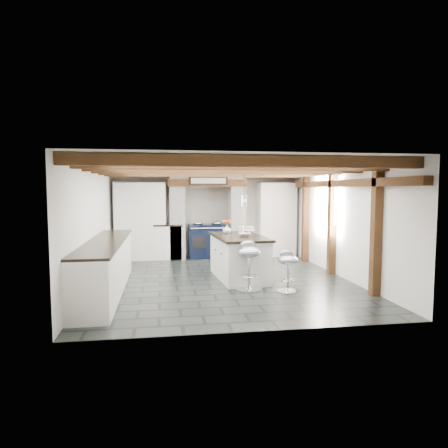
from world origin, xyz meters
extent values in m
plane|color=black|center=(0.00, 0.00, 0.00)|extent=(6.00, 6.00, 0.00)
plane|color=silver|center=(0.00, 3.00, 1.15)|extent=(5.00, 0.00, 5.00)
plane|color=silver|center=(-2.50, 0.00, 1.15)|extent=(0.00, 6.00, 6.00)
plane|color=silver|center=(2.50, 0.00, 1.15)|extent=(0.00, 6.00, 6.00)
plane|color=white|center=(0.00, 0.00, 2.30)|extent=(6.00, 6.00, 0.00)
cube|color=white|center=(-0.80, 2.70, 0.95)|extent=(0.40, 0.60, 1.90)
cube|color=white|center=(0.80, 2.70, 0.95)|extent=(0.40, 0.60, 1.90)
cube|color=#4F2F16|center=(0.00, 2.70, 1.99)|extent=(2.10, 0.65, 0.18)
cube|color=white|center=(0.00, 2.70, 2.15)|extent=(2.00, 0.60, 0.31)
cube|color=black|center=(0.00, 2.38, 2.05)|extent=(1.00, 0.03, 0.22)
cube|color=silver|center=(0.00, 2.36, 2.05)|extent=(0.90, 0.01, 0.14)
cube|color=white|center=(-1.75, 2.70, 1.00)|extent=(1.30, 0.58, 2.00)
cube|color=white|center=(1.90, 2.70, 1.00)|extent=(1.00, 0.58, 2.00)
cube|color=white|center=(-2.20, -0.60, 0.44)|extent=(0.60, 3.80, 0.88)
cube|color=black|center=(-2.20, -0.60, 0.90)|extent=(0.64, 3.80, 0.04)
cube|color=white|center=(-1.05, 2.70, 0.44)|extent=(0.70, 0.60, 0.88)
cube|color=black|center=(-1.05, 2.70, 0.90)|extent=(0.74, 0.64, 0.04)
cube|color=#4F2F16|center=(2.42, 0.00, 1.95)|extent=(0.15, 5.80, 0.14)
plane|color=white|center=(2.48, 0.60, 1.55)|extent=(0.00, 0.90, 0.90)
cube|color=#4F2F16|center=(0.00, -2.60, 2.21)|extent=(5.00, 0.16, 0.16)
cube|color=#4F2F16|center=(0.00, -1.73, 2.21)|extent=(5.00, 0.16, 0.16)
cube|color=#4F2F16|center=(0.00, -0.87, 2.21)|extent=(5.00, 0.16, 0.16)
cube|color=#4F2F16|center=(0.00, 0.00, 2.21)|extent=(5.00, 0.16, 0.16)
cube|color=#4F2F16|center=(0.00, 0.87, 2.21)|extent=(5.00, 0.16, 0.16)
cube|color=#4F2F16|center=(0.00, 1.73, 2.21)|extent=(5.00, 0.16, 0.16)
cube|color=#4F2F16|center=(0.00, 2.60, 2.21)|extent=(5.00, 0.16, 0.16)
cube|color=#4F2F16|center=(2.42, -1.60, 1.15)|extent=(0.15, 0.15, 2.30)
cube|color=#4F2F16|center=(2.42, 0.20, 1.15)|extent=(0.15, 0.15, 2.30)
cube|color=#4F2F16|center=(2.42, 1.80, 1.15)|extent=(0.15, 0.15, 2.30)
cylinder|color=black|center=(0.45, -0.05, 1.93)|extent=(0.01, 0.01, 0.56)
cylinder|color=white|center=(0.45, -0.05, 1.60)|extent=(0.09, 0.09, 0.22)
cylinder|color=black|center=(0.50, 0.25, 1.93)|extent=(0.01, 0.01, 0.56)
cylinder|color=white|center=(0.50, 0.25, 1.60)|extent=(0.09, 0.09, 0.22)
cylinder|color=black|center=(0.55, 0.55, 1.93)|extent=(0.01, 0.01, 0.56)
cylinder|color=white|center=(0.55, 0.55, 1.60)|extent=(0.09, 0.09, 0.22)
cube|color=black|center=(0.00, 2.68, 0.45)|extent=(1.00, 0.60, 0.90)
ellipsoid|color=silver|center=(-0.25, 2.68, 0.93)|extent=(0.28, 0.28, 0.11)
ellipsoid|color=silver|center=(0.25, 2.68, 0.93)|extent=(0.28, 0.28, 0.11)
cylinder|color=silver|center=(0.00, 2.36, 0.82)|extent=(0.95, 0.03, 0.03)
cube|color=black|center=(-0.25, 2.38, 0.45)|extent=(0.35, 0.02, 0.30)
cube|color=black|center=(0.25, 2.38, 0.45)|extent=(0.35, 0.02, 0.30)
cube|color=white|center=(0.36, 0.08, 0.42)|extent=(0.98, 1.77, 0.84)
cube|color=black|center=(0.36, 0.08, 0.86)|extent=(1.06, 1.85, 0.05)
imported|color=white|center=(0.18, 0.54, 0.98)|extent=(0.19, 0.19, 0.18)
ellipsoid|color=#C0491B|center=(0.18, 0.54, 1.12)|extent=(0.19, 0.19, 0.11)
cylinder|color=white|center=(0.48, 0.42, 0.97)|extent=(0.11, 0.11, 0.17)
imported|color=white|center=(0.46, -0.01, 0.91)|extent=(0.26, 0.26, 0.06)
cylinder|color=white|center=(0.60, 0.14, 0.93)|extent=(0.05, 0.05, 0.10)
cylinder|color=white|center=(0.60, 0.14, 0.99)|extent=(0.21, 0.21, 0.01)
cylinder|color=tan|center=(0.60, 0.14, 1.03)|extent=(0.16, 0.16, 0.07)
cylinder|color=silver|center=(1.01, -1.15, 0.01)|extent=(0.40, 0.40, 0.03)
cone|color=silver|center=(1.01, -1.15, 0.05)|extent=(0.18, 0.18, 0.07)
cylinder|color=silver|center=(1.01, -1.15, 0.30)|extent=(0.05, 0.05, 0.50)
torus|color=silver|center=(1.01, -1.15, 0.22)|extent=(0.25, 0.25, 0.02)
ellipsoid|color=#91959E|center=(1.01, -1.15, 0.58)|extent=(0.40, 0.40, 0.16)
ellipsoid|color=#91959E|center=(1.02, -1.06, 0.67)|extent=(0.26, 0.13, 0.14)
cylinder|color=silver|center=(0.36, -0.92, 0.02)|extent=(0.48, 0.48, 0.03)
cone|color=silver|center=(0.36, -0.92, 0.07)|extent=(0.22, 0.22, 0.09)
cylinder|color=silver|center=(0.36, -0.92, 0.36)|extent=(0.06, 0.06, 0.61)
torus|color=silver|center=(0.36, -0.92, 0.26)|extent=(0.31, 0.31, 0.02)
ellipsoid|color=#91959E|center=(0.36, -0.92, 0.71)|extent=(0.52, 0.52, 0.20)
ellipsoid|color=#91959E|center=(0.33, -0.82, 0.82)|extent=(0.33, 0.18, 0.17)
camera|label=1|loc=(-1.18, -7.89, 1.83)|focal=32.00mm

